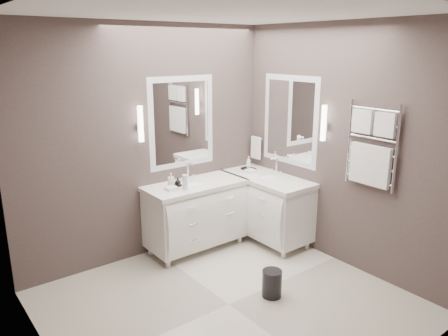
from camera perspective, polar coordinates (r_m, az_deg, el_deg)
floor at (r=4.46m, az=0.64°, el=-17.44°), size 3.20×3.00×0.01m
ceiling at (r=3.76m, az=0.78°, el=19.84°), size 3.20×3.00×0.01m
wall_back at (r=5.13m, az=-9.82°, el=3.21°), size 3.20×0.01×2.70m
wall_front at (r=2.93m, az=19.41°, el=-6.83°), size 3.20×0.01×2.70m
wall_left at (r=3.21m, az=-22.51°, el=-5.24°), size 0.01×3.00×2.70m
wall_right at (r=5.02m, az=15.23°, el=2.63°), size 0.01×3.00×2.70m
vanity_back at (r=5.36m, az=-3.71°, el=-5.70°), size 1.24×0.59×0.97m
vanity_right at (r=5.64m, az=5.58°, el=-4.67°), size 0.59×1.24×0.97m
mirror_back at (r=5.29m, az=-5.51°, el=5.95°), size 0.90×0.02×1.10m
mirror_right at (r=5.48m, az=8.61°, el=6.17°), size 0.02×0.90×1.10m
sconce_back at (r=4.95m, az=-10.83°, el=5.59°), size 0.06×0.06×0.40m
sconce_right at (r=5.05m, az=12.89°, el=5.66°), size 0.06×0.06×0.40m
towel_bar_corner at (r=5.92m, az=4.18°, el=2.72°), size 0.03×0.22×0.30m
towel_ladder at (r=4.74m, az=18.69°, el=2.15°), size 0.06×0.58×0.90m
waste_bin at (r=4.54m, az=6.27°, el=-14.75°), size 0.26×0.26×0.28m
amenity_tray_back at (r=5.13m, az=-6.49°, el=-2.31°), size 0.15×0.12×0.02m
amenity_tray_right at (r=5.80m, az=3.22°, el=-0.11°), size 0.14×0.18×0.03m
water_bottle at (r=4.97m, az=-5.12°, el=-1.89°), size 0.07×0.07×0.18m
soap_bottle_a at (r=5.11m, az=-6.92°, el=-1.45°), size 0.08×0.08×0.14m
soap_bottle_b at (r=5.11m, az=-6.05°, el=-1.74°), size 0.08×0.08×0.09m
soap_bottle_c at (r=5.78m, az=3.23°, el=0.77°), size 0.07×0.07×0.16m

